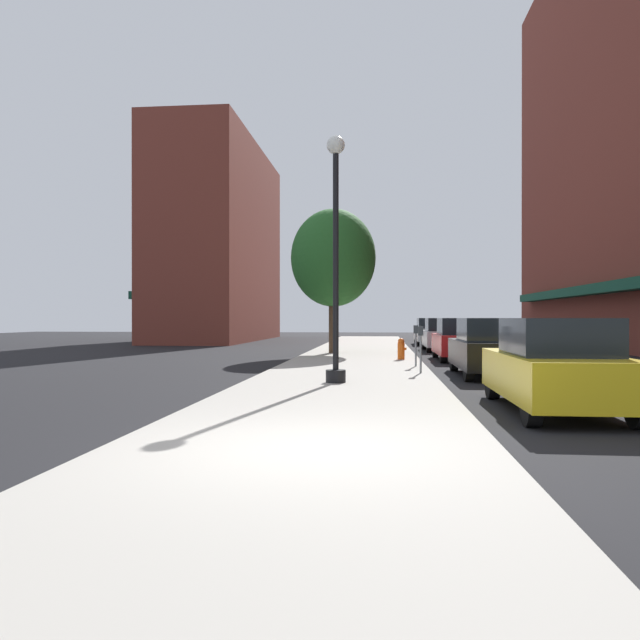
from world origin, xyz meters
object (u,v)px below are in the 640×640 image
at_px(car_yellow, 555,366).
at_px(car_white, 430,332).
at_px(lamppost, 336,254).
at_px(parking_meter_near, 416,340).
at_px(parking_meter_far, 421,343).
at_px(fire_hydrant, 401,349).
at_px(car_black, 489,348).
at_px(car_silver, 442,335).
at_px(car_red, 459,340).
at_px(tree_near, 333,258).

xyz_separation_m(car_yellow, car_white, (0.00, 26.98, 0.00)).
relative_size(lamppost, car_yellow, 1.37).
bearing_deg(parking_meter_near, parking_meter_far, -90.00).
xyz_separation_m(fire_hydrant, car_yellow, (2.31, -11.61, 0.29)).
height_order(car_black, car_silver, same).
bearing_deg(car_red, tree_near, 152.07).
height_order(car_yellow, car_black, same).
distance_m(tree_near, car_red, 6.77).
bearing_deg(car_white, parking_meter_far, -93.78).
height_order(parking_meter_near, parking_meter_far, same).
xyz_separation_m(tree_near, car_yellow, (5.16, -15.66, -3.50)).
bearing_deg(car_red, car_silver, 89.05).
distance_m(lamppost, parking_meter_near, 5.96).
bearing_deg(car_black, lamppost, -143.13).
xyz_separation_m(tree_near, car_black, (5.16, -9.08, -3.50)).
bearing_deg(car_silver, lamppost, -105.66).
distance_m(parking_meter_near, car_yellow, 8.68).
distance_m(parking_meter_near, car_white, 18.63).
bearing_deg(parking_meter_far, lamppost, -129.26).
distance_m(car_black, car_red, 6.45).
relative_size(tree_near, car_white, 1.48).
bearing_deg(fire_hydrant, lamppost, -102.52).
bearing_deg(parking_meter_near, car_white, 83.99).
relative_size(fire_hydrant, parking_meter_far, 0.60).
height_order(car_black, car_red, same).
bearing_deg(parking_meter_near, lamppost, -113.32).
bearing_deg(fire_hydrant, car_white, 81.46).
bearing_deg(parking_meter_far, parking_meter_near, 90.00).
distance_m(fire_hydrant, car_red, 2.72).
relative_size(tree_near, car_silver, 1.48).
relative_size(lamppost, car_red, 1.37).
xyz_separation_m(parking_meter_near, tree_near, (-3.21, 7.20, 3.36)).
height_order(lamppost, parking_meter_near, lamppost).
height_order(car_black, car_white, same).
bearing_deg(lamppost, car_black, 37.63).
distance_m(car_black, car_silver, 13.13).
xyz_separation_m(parking_meter_far, car_black, (1.95, 0.52, -0.14)).
relative_size(lamppost, tree_near, 0.93).
xyz_separation_m(fire_hydrant, parking_meter_far, (0.36, -5.55, 0.43)).
xyz_separation_m(car_black, car_white, (0.00, 20.40, 0.00)).
bearing_deg(parking_meter_far, car_white, 84.67).
relative_size(parking_meter_near, parking_meter_far, 1.00).
relative_size(parking_meter_near, car_red, 0.30).
xyz_separation_m(parking_meter_near, car_red, (1.95, 4.57, -0.14)).
distance_m(tree_near, car_black, 11.01).
relative_size(fire_hydrant, car_black, 0.18).
xyz_separation_m(parking_meter_far, car_red, (1.95, 6.97, -0.14)).
bearing_deg(car_silver, car_red, -91.45).
bearing_deg(car_black, parking_meter_far, -165.96).
bearing_deg(car_white, parking_meter_near, -94.47).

